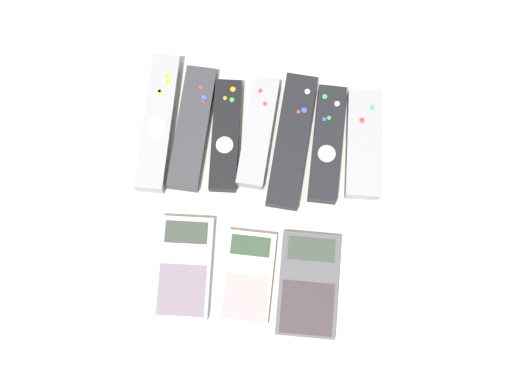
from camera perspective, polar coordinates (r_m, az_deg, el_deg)
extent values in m
plane|color=beige|center=(1.06, -0.17, -1.89)|extent=(3.00, 3.00, 0.00)
cube|color=gray|center=(1.10, -7.82, 5.53)|extent=(0.04, 0.22, 0.03)
cylinder|color=silver|center=(1.08, -8.00, 5.16)|extent=(0.03, 0.03, 0.00)
cylinder|color=yellow|center=(1.10, -7.74, 8.00)|extent=(0.01, 0.01, 0.00)
cylinder|color=yellow|center=(1.11, -7.08, 8.76)|extent=(0.01, 0.01, 0.00)
cylinder|color=yellow|center=(1.10, -7.71, 7.94)|extent=(0.01, 0.01, 0.00)
cylinder|color=yellow|center=(1.11, -7.10, 9.23)|extent=(0.01, 0.01, 0.00)
cube|color=#333338|center=(1.10, -5.10, 5.12)|extent=(0.05, 0.20, 0.02)
cylinder|color=red|center=(1.10, -4.23, 7.26)|extent=(0.01, 0.01, 0.00)
cylinder|color=blue|center=(1.10, -4.18, 7.51)|extent=(0.01, 0.01, 0.00)
cylinder|color=red|center=(1.11, -4.43, 8.32)|extent=(0.01, 0.01, 0.00)
cube|color=black|center=(1.09, -2.45, 4.55)|extent=(0.05, 0.18, 0.02)
cylinder|color=silver|center=(1.07, -2.53, 3.79)|extent=(0.03, 0.03, 0.00)
cylinder|color=green|center=(1.09, -1.94, 7.37)|extent=(0.01, 0.01, 0.00)
cylinder|color=orange|center=(1.10, -2.50, 7.51)|extent=(0.01, 0.01, 0.00)
cylinder|color=orange|center=(1.10, -1.86, 8.21)|extent=(0.01, 0.01, 0.00)
cube|color=gray|center=(1.09, 0.16, 4.77)|extent=(0.05, 0.17, 0.02)
cylinder|color=red|center=(1.10, 0.34, 8.11)|extent=(0.01, 0.01, 0.00)
cylinder|color=red|center=(1.09, 0.76, 7.08)|extent=(0.01, 0.01, 0.00)
cylinder|color=silver|center=(1.09, 0.44, 6.65)|extent=(0.01, 0.01, 0.00)
cube|color=black|center=(1.09, 2.89, 4.11)|extent=(0.06, 0.21, 0.02)
cylinder|color=blue|center=(1.09, 3.87, 6.53)|extent=(0.01, 0.01, 0.00)
cylinder|color=silver|center=(1.10, 4.13, 8.02)|extent=(0.01, 0.01, 0.00)
cylinder|color=red|center=(1.09, 3.41, 6.41)|extent=(0.01, 0.01, 0.00)
cube|color=black|center=(1.09, 5.70, 3.84)|extent=(0.05, 0.18, 0.03)
cylinder|color=#99999E|center=(1.07, 5.68, 3.07)|extent=(0.03, 0.03, 0.00)
cylinder|color=silver|center=(1.09, 6.50, 7.02)|extent=(0.01, 0.01, 0.00)
cylinder|color=blue|center=(1.08, 5.49, 5.81)|extent=(0.01, 0.01, 0.00)
cylinder|color=green|center=(1.10, 5.52, 7.60)|extent=(0.01, 0.01, 0.00)
cylinder|color=green|center=(1.09, 5.87, 5.91)|extent=(0.01, 0.01, 0.00)
cube|color=gray|center=(1.09, 8.59, 3.80)|extent=(0.06, 0.17, 0.02)
cylinder|color=red|center=(1.09, 8.47, 5.71)|extent=(0.01, 0.01, 0.00)
cylinder|color=green|center=(1.10, 9.30, 6.69)|extent=(0.01, 0.01, 0.00)
cube|color=#B2B2B7|center=(1.05, -5.77, -6.02)|extent=(0.08, 0.15, 0.02)
cube|color=#333D33|center=(1.05, -5.61, -3.23)|extent=(0.06, 0.04, 0.00)
cube|color=slate|center=(1.03, -5.97, -7.80)|extent=(0.07, 0.08, 0.00)
cube|color=beige|center=(1.04, -0.90, -6.82)|extent=(0.07, 0.13, 0.02)
cube|color=#2D422D|center=(1.04, -0.63, -4.31)|extent=(0.06, 0.03, 0.00)
cube|color=gray|center=(1.03, -1.11, -8.42)|extent=(0.06, 0.07, 0.00)
cube|color=#4C4C51|center=(1.04, 4.22, -7.40)|extent=(0.09, 0.15, 0.01)
cube|color=#333D33|center=(1.04, 4.45, -4.59)|extent=(0.07, 0.03, 0.00)
cube|color=#372E33|center=(1.03, 4.11, -9.25)|extent=(0.08, 0.08, 0.00)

